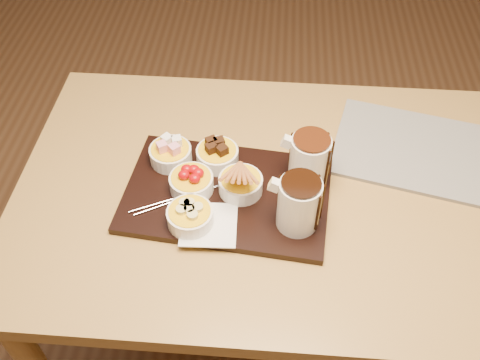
# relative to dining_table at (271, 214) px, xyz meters

# --- Properties ---
(ground) EXTENTS (5.00, 5.00, 0.00)m
(ground) POSITION_rel_dining_table_xyz_m (0.00, 0.00, -0.65)
(ground) COLOR #55351D
(ground) RESTS_ON ground
(dining_table) EXTENTS (1.20, 0.80, 0.75)m
(dining_table) POSITION_rel_dining_table_xyz_m (0.00, 0.00, 0.00)
(dining_table) COLOR #A27D3C
(dining_table) RESTS_ON ground
(serving_board) EXTENTS (0.49, 0.34, 0.02)m
(serving_board) POSITION_rel_dining_table_xyz_m (-0.10, -0.04, 0.11)
(serving_board) COLOR black
(serving_board) RESTS_ON dining_table
(napkin) EXTENTS (0.12, 0.12, 0.00)m
(napkin) POSITION_rel_dining_table_xyz_m (-0.13, -0.13, 0.12)
(napkin) COLOR white
(napkin) RESTS_ON serving_board
(bowl_marshmallows) EXTENTS (0.10, 0.10, 0.04)m
(bowl_marshmallows) POSITION_rel_dining_table_xyz_m (-0.25, 0.05, 0.14)
(bowl_marshmallows) COLOR white
(bowl_marshmallows) RESTS_ON serving_board
(bowl_cake) EXTENTS (0.10, 0.10, 0.04)m
(bowl_cake) POSITION_rel_dining_table_xyz_m (-0.13, 0.06, 0.14)
(bowl_cake) COLOR white
(bowl_cake) RESTS_ON serving_board
(bowl_strawberries) EXTENTS (0.10, 0.10, 0.04)m
(bowl_strawberries) POSITION_rel_dining_table_xyz_m (-0.18, -0.03, 0.14)
(bowl_strawberries) COLOR white
(bowl_strawberries) RESTS_ON serving_board
(bowl_biscotti) EXTENTS (0.10, 0.10, 0.04)m
(bowl_biscotti) POSITION_rel_dining_table_xyz_m (-0.07, -0.03, 0.14)
(bowl_biscotti) COLOR white
(bowl_biscotti) RESTS_ON serving_board
(bowl_bananas) EXTENTS (0.10, 0.10, 0.04)m
(bowl_bananas) POSITION_rel_dining_table_xyz_m (-0.17, -0.13, 0.14)
(bowl_bananas) COLOR white
(bowl_bananas) RESTS_ON serving_board
(pitcher_dark_chocolate) EXTENTS (0.10, 0.10, 0.12)m
(pitcher_dark_chocolate) POSITION_rel_dining_table_xyz_m (0.05, -0.11, 0.18)
(pitcher_dark_chocolate) COLOR silver
(pitcher_dark_chocolate) RESTS_ON serving_board
(pitcher_milk_chocolate) EXTENTS (0.10, 0.10, 0.12)m
(pitcher_milk_chocolate) POSITION_rel_dining_table_xyz_m (0.08, 0.02, 0.18)
(pitcher_milk_chocolate) COLOR silver
(pitcher_milk_chocolate) RESTS_ON serving_board
(fondue_skewers) EXTENTS (0.14, 0.25, 0.01)m
(fondue_skewers) POSITION_rel_dining_table_xyz_m (-0.20, -0.06, 0.12)
(fondue_skewers) COLOR silver
(fondue_skewers) RESTS_ON serving_board
(newspaper) EXTENTS (0.41, 0.36, 0.01)m
(newspaper) POSITION_rel_dining_table_xyz_m (0.33, 0.15, 0.10)
(newspaper) COLOR beige
(newspaper) RESTS_ON dining_table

